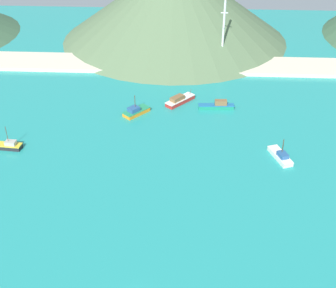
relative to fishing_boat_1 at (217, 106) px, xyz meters
name	(u,v)px	position (x,y,z in m)	size (l,w,h in m)	color
ground	(149,193)	(-16.57, -39.67, -1.21)	(260.00, 280.00, 0.50)	teal
fishing_boat_1	(217,106)	(0.00, 0.00, 0.00)	(10.53, 2.56, 2.78)	#198466
fishing_boat_2	(180,100)	(-11.14, 2.99, 0.00)	(8.98, 9.65, 2.76)	red
fishing_boat_3	(9,146)	(-53.64, -24.05, -0.11)	(6.93, 3.06, 6.51)	#232328
fishing_boat_4	(136,111)	(-23.46, -4.53, -0.04)	(7.83, 8.22, 6.06)	orange
fishing_boat_9	(281,156)	(14.57, -24.96, -0.18)	(5.40, 8.96, 5.78)	silver
beach_strip	(167,64)	(-16.57, 30.65, -0.36)	(247.00, 14.94, 1.20)	beige
hill_central	(175,0)	(-14.95, 59.20, 14.24)	(88.96, 88.96, 30.41)	#56704C
radio_tower	(223,34)	(2.56, 31.02, 10.81)	(2.31, 1.85, 23.09)	silver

